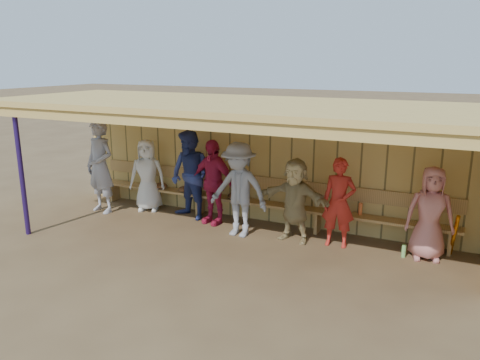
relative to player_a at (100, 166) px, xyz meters
The scene contains 12 objects.
ground 3.42m from the player_a, ahead, with size 90.00×90.00×0.00m, color brown.
player_a is the anchor object (origin of this frame).
player_b 1.00m from the player_a, 33.19° to the left, with size 0.76×0.50×1.56m, color white.
player_c 2.00m from the player_a, 13.19° to the left, with size 0.89×0.69×1.83m, color navy.
player_d 2.53m from the player_a, ahead, with size 1.00×0.41×1.70m, color #BE1E45.
player_e 3.27m from the player_a, ahead, with size 1.14×0.65×1.76m, color gray.
player_f 4.29m from the player_a, ahead, with size 1.41×0.45×1.52m, color tan.
player_g 5.06m from the player_a, ahead, with size 0.57×0.38×1.58m, color red.
player_h 6.54m from the player_a, ahead, with size 0.76×0.49×1.56m, color tan.
dugout_structure 3.74m from the player_a, ahead, with size 8.80×3.20×2.50m.
bench 3.40m from the player_a, 14.43° to the left, with size 7.60×0.34×0.93m.
dugout_equipment 2.84m from the player_a, 14.73° to the left, with size 6.11×0.62×0.80m.
Camera 1 is at (3.62, -7.13, 3.18)m, focal length 35.00 mm.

